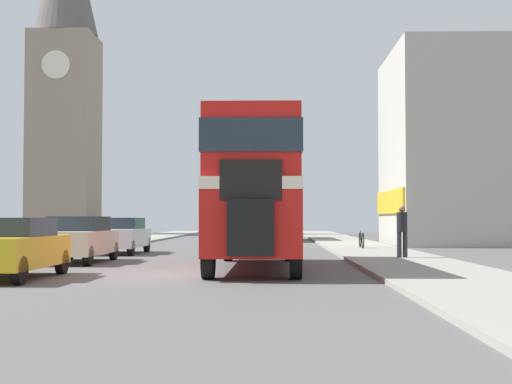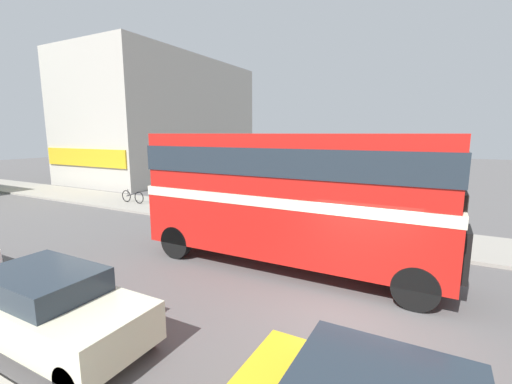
{
  "view_description": "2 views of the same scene",
  "coord_description": "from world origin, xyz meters",
  "px_view_note": "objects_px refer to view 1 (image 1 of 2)",
  "views": [
    {
      "loc": [
        2.56,
        -18.27,
        1.44
      ],
      "look_at": [
        2.02,
        2.54,
        2.23
      ],
      "focal_mm": 50.0,
      "sensor_mm": 36.0,
      "label": 1
    },
    {
      "loc": [
        -7.52,
        -1.46,
        4.17
      ],
      "look_at": [
        2.02,
        3.66,
        2.31
      ],
      "focal_mm": 24.0,
      "sensor_mm": 36.0,
      "label": 2
    }
  ],
  "objects_px": {
    "car_parked_mid": "(79,239)",
    "car_parked_far": "(122,235)",
    "bus_distant": "(262,202)",
    "car_parked_near": "(9,247)",
    "bicycle_on_pavement": "(361,240)",
    "church_tower": "(65,61)",
    "pedestrian_walking": "(402,228)",
    "double_decker_bus": "(256,183)"
  },
  "relations": [
    {
      "from": "bus_distant",
      "to": "car_parked_near",
      "type": "xyz_separation_m",
      "value": [
        -5.54,
        -30.72,
        -1.83
      ]
    },
    {
      "from": "bus_distant",
      "to": "car_parked_near",
      "type": "relative_size",
      "value": 2.3
    },
    {
      "from": "car_parked_near",
      "to": "pedestrian_walking",
      "type": "relative_size",
      "value": 2.24
    },
    {
      "from": "car_parked_mid",
      "to": "church_tower",
      "type": "xyz_separation_m",
      "value": [
        -12.76,
        41.15,
        15.23
      ]
    },
    {
      "from": "car_parked_near",
      "to": "church_tower",
      "type": "distance_m",
      "value": 51.56
    },
    {
      "from": "car_parked_far",
      "to": "bicycle_on_pavement",
      "type": "distance_m",
      "value": 10.8
    },
    {
      "from": "car_parked_near",
      "to": "pedestrian_walking",
      "type": "height_order",
      "value": "pedestrian_walking"
    },
    {
      "from": "bus_distant",
      "to": "church_tower",
      "type": "height_order",
      "value": "church_tower"
    },
    {
      "from": "car_parked_far",
      "to": "pedestrian_walking",
      "type": "bearing_deg",
      "value": -23.87
    },
    {
      "from": "double_decker_bus",
      "to": "car_parked_mid",
      "type": "xyz_separation_m",
      "value": [
        -5.94,
        2.61,
        -1.7
      ]
    },
    {
      "from": "bus_distant",
      "to": "pedestrian_walking",
      "type": "height_order",
      "value": "bus_distant"
    },
    {
      "from": "bicycle_on_pavement",
      "to": "car_parked_far",
      "type": "bearing_deg",
      "value": -162.73
    },
    {
      "from": "car_parked_mid",
      "to": "bus_distant",
      "type": "bearing_deg",
      "value": 76.95
    },
    {
      "from": "car_parked_far",
      "to": "bicycle_on_pavement",
      "type": "bearing_deg",
      "value": 17.27
    },
    {
      "from": "bus_distant",
      "to": "pedestrian_walking",
      "type": "relative_size",
      "value": 5.16
    },
    {
      "from": "double_decker_bus",
      "to": "car_parked_near",
      "type": "xyz_separation_m",
      "value": [
        -5.84,
        -3.79,
        -1.72
      ]
    },
    {
      "from": "church_tower",
      "to": "car_parked_far",
      "type": "bearing_deg",
      "value": -69.84
    },
    {
      "from": "car_parked_mid",
      "to": "bicycle_on_pavement",
      "type": "height_order",
      "value": "car_parked_mid"
    },
    {
      "from": "double_decker_bus",
      "to": "church_tower",
      "type": "xyz_separation_m",
      "value": [
        -18.7,
        43.76,
        13.53
      ]
    },
    {
      "from": "church_tower",
      "to": "car_parked_near",
      "type": "bearing_deg",
      "value": -74.87
    },
    {
      "from": "double_decker_bus",
      "to": "bicycle_on_pavement",
      "type": "relative_size",
      "value": 5.38
    },
    {
      "from": "car_parked_near",
      "to": "car_parked_far",
      "type": "distance_m",
      "value": 12.43
    },
    {
      "from": "bicycle_on_pavement",
      "to": "car_parked_near",
      "type": "bearing_deg",
      "value": -123.51
    },
    {
      "from": "car_parked_mid",
      "to": "pedestrian_walking",
      "type": "bearing_deg",
      "value": 6.73
    },
    {
      "from": "car_parked_far",
      "to": "church_tower",
      "type": "xyz_separation_m",
      "value": [
        -12.9,
        35.12,
        15.24
      ]
    },
    {
      "from": "car_parked_near",
      "to": "car_parked_far",
      "type": "height_order",
      "value": "car_parked_far"
    },
    {
      "from": "car_parked_near",
      "to": "church_tower",
      "type": "height_order",
      "value": "church_tower"
    },
    {
      "from": "double_decker_bus",
      "to": "bicycle_on_pavement",
      "type": "xyz_separation_m",
      "value": [
        4.51,
        11.85,
        -2.0
      ]
    },
    {
      "from": "car_parked_near",
      "to": "car_parked_far",
      "type": "relative_size",
      "value": 0.92
    },
    {
      "from": "double_decker_bus",
      "to": "pedestrian_walking",
      "type": "height_order",
      "value": "double_decker_bus"
    },
    {
      "from": "church_tower",
      "to": "bicycle_on_pavement",
      "type": "bearing_deg",
      "value": -53.97
    },
    {
      "from": "bus_distant",
      "to": "car_parked_mid",
      "type": "xyz_separation_m",
      "value": [
        -5.64,
        -24.32,
        -1.81
      ]
    },
    {
      "from": "bus_distant",
      "to": "car_parked_far",
      "type": "xyz_separation_m",
      "value": [
        -5.51,
        -18.29,
        -1.82
      ]
    },
    {
      "from": "double_decker_bus",
      "to": "church_tower",
      "type": "bearing_deg",
      "value": 113.14
    },
    {
      "from": "car_parked_mid",
      "to": "car_parked_far",
      "type": "bearing_deg",
      "value": 88.75
    },
    {
      "from": "car_parked_near",
      "to": "bicycle_on_pavement",
      "type": "height_order",
      "value": "car_parked_near"
    },
    {
      "from": "car_parked_mid",
      "to": "car_parked_far",
      "type": "relative_size",
      "value": 0.99
    },
    {
      "from": "car_parked_far",
      "to": "church_tower",
      "type": "relative_size",
      "value": 0.14
    },
    {
      "from": "car_parked_far",
      "to": "bicycle_on_pavement",
      "type": "height_order",
      "value": "car_parked_far"
    },
    {
      "from": "bus_distant",
      "to": "bicycle_on_pavement",
      "type": "height_order",
      "value": "bus_distant"
    },
    {
      "from": "car_parked_far",
      "to": "church_tower",
      "type": "distance_m",
      "value": 40.4
    },
    {
      "from": "double_decker_bus",
      "to": "bicycle_on_pavement",
      "type": "height_order",
      "value": "double_decker_bus"
    }
  ]
}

